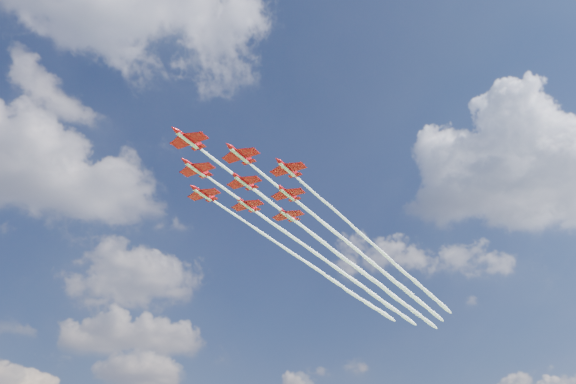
# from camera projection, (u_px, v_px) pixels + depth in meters

# --- Properties ---
(jet_lead) EXTENTS (121.43, 88.55, 2.53)m
(jet_lead) POSITION_uv_depth(u_px,v_px,m) (332.00, 249.00, 176.45)
(jet_lead) COLOR red
(jet_row2_port) EXTENTS (121.43, 88.55, 2.53)m
(jet_row2_port) POSITION_uv_depth(u_px,v_px,m) (364.00, 256.00, 181.88)
(jet_row2_port) COLOR red
(jet_row2_starb) EXTENTS (121.43, 88.55, 2.53)m
(jet_row2_starb) POSITION_uv_depth(u_px,v_px,m) (329.00, 263.00, 187.44)
(jet_row2_starb) COLOR red
(jet_row3_port) EXTENTS (121.43, 88.55, 2.53)m
(jet_row3_port) POSITION_uv_depth(u_px,v_px,m) (394.00, 263.00, 187.31)
(jet_row3_port) COLOR red
(jet_row3_centre) EXTENTS (121.43, 88.55, 2.53)m
(jet_row3_centre) POSITION_uv_depth(u_px,v_px,m) (360.00, 270.00, 192.87)
(jet_row3_centre) COLOR red
(jet_row3_starb) EXTENTS (121.43, 88.55, 2.53)m
(jet_row3_starb) POSITION_uv_depth(u_px,v_px,m) (327.00, 276.00, 198.43)
(jet_row3_starb) COLOR red
(jet_row4_port) EXTENTS (121.43, 88.55, 2.53)m
(jet_row4_port) POSITION_uv_depth(u_px,v_px,m) (388.00, 276.00, 198.30)
(jet_row4_port) COLOR red
(jet_row4_starb) EXTENTS (121.43, 88.55, 2.53)m
(jet_row4_starb) POSITION_uv_depth(u_px,v_px,m) (356.00, 282.00, 203.86)
(jet_row4_starb) COLOR red
(jet_tail) EXTENTS (121.43, 88.55, 2.53)m
(jet_tail) POSITION_uv_depth(u_px,v_px,m) (383.00, 288.00, 209.28)
(jet_tail) COLOR red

